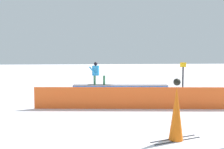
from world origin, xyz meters
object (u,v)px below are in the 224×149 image
object	(u,v)px
grind_box	(120,90)
background_skier_right	(176,112)
snowboarder	(97,73)
trail_marker	(183,77)

from	to	relation	value
grind_box	background_skier_right	world-z (taller)	background_skier_right
snowboarder	grind_box	bearing A→B (deg)	171.21
background_skier_right	trail_marker	xyz separation A→B (m)	(-3.87, -8.22, 0.26)
background_skier_right	trail_marker	world-z (taller)	trail_marker
snowboarder	background_skier_right	xyz separation A→B (m)	(-1.63, 8.36, -0.55)
snowboarder	trail_marker	world-z (taller)	snowboarder
grind_box	snowboarder	bearing A→B (deg)	-8.79
trail_marker	grind_box	bearing A→B (deg)	1.18
snowboarder	background_skier_right	bearing A→B (deg)	101.05
grind_box	trail_marker	xyz separation A→B (m)	(-4.07, -0.08, 0.78)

